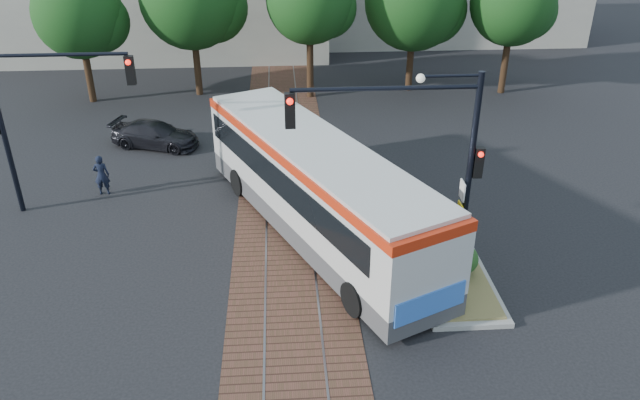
{
  "coord_description": "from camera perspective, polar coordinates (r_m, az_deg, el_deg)",
  "views": [
    {
      "loc": [
        -0.16,
        -16.3,
        10.85
      ],
      "look_at": [
        1.01,
        1.05,
        1.6
      ],
      "focal_mm": 35.0,
      "sensor_mm": 36.0,
      "label": 1
    }
  ],
  "objects": [
    {
      "name": "signal_pole_main",
      "position": [
        17.35,
        9.89,
        4.88
      ],
      "size": [
        5.49,
        0.46,
        6.0
      ],
      "color": "black",
      "rests_on": "ground"
    },
    {
      "name": "tree_row",
      "position": [
        33.29,
        -1.52,
        17.61
      ],
      "size": [
        26.4,
        5.6,
        7.67
      ],
      "color": "#382314",
      "rests_on": "ground"
    },
    {
      "name": "city_bus",
      "position": [
        20.26,
        -0.44,
        1.51
      ],
      "size": [
        7.5,
        12.07,
        3.25
      ],
      "rotation": [
        0.0,
        0.0,
        0.44
      ],
      "color": "#434446",
      "rests_on": "ground"
    },
    {
      "name": "officer",
      "position": [
        24.6,
        -19.35,
        2.17
      ],
      "size": [
        0.59,
        0.41,
        1.56
      ],
      "primitive_type": "imported",
      "rotation": [
        0.0,
        0.0,
        3.21
      ],
      "color": "black",
      "rests_on": "ground"
    },
    {
      "name": "ground",
      "position": [
        19.58,
        -2.77,
        -5.68
      ],
      "size": [
        120.0,
        120.0,
        0.0
      ],
      "primitive_type": "plane",
      "color": "black",
      "rests_on": "ground"
    },
    {
      "name": "trackbed",
      "position": [
        23.01,
        -3.01,
        -0.15
      ],
      "size": [
        3.6,
        40.0,
        0.02
      ],
      "color": "brown",
      "rests_on": "ground"
    },
    {
      "name": "traffic_island",
      "position": [
        19.3,
        11.81,
        -5.7
      ],
      "size": [
        2.2,
        5.2,
        1.13
      ],
      "color": "gray",
      "rests_on": "ground"
    },
    {
      "name": "signal_pole_left",
      "position": [
        22.98,
        -24.82,
        7.7
      ],
      "size": [
        4.99,
        0.34,
        6.0
      ],
      "color": "black",
      "rests_on": "ground"
    },
    {
      "name": "parked_car",
      "position": [
        28.41,
        -14.83,
        5.81
      ],
      "size": [
        4.15,
        2.67,
        1.12
      ],
      "primitive_type": "imported",
      "rotation": [
        0.0,
        0.0,
        1.26
      ],
      "color": "black",
      "rests_on": "ground"
    }
  ]
}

